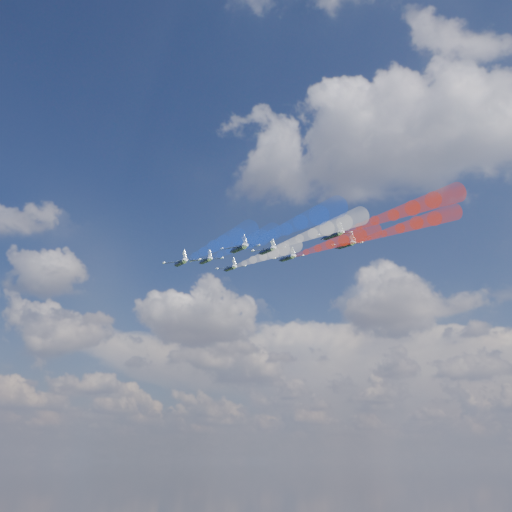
% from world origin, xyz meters
% --- Properties ---
extents(jet_lead, '(13.31, 13.40, 5.94)m').
position_xyz_m(jet_lead, '(-9.57, 32.02, 173.45)').
color(jet_lead, black).
extents(trail_lead, '(28.29, 26.78, 9.35)m').
position_xyz_m(trail_lead, '(6.69, 17.23, 170.12)').
color(trail_lead, white).
extents(jet_inner_left, '(13.31, 13.40, 5.94)m').
position_xyz_m(jet_inner_left, '(-7.08, 14.48, 170.20)').
color(jet_inner_left, black).
extents(trail_inner_left, '(28.29, 26.78, 9.35)m').
position_xyz_m(trail_inner_left, '(9.18, -0.30, 166.87)').
color(trail_inner_left, blue).
extents(jet_inner_right, '(13.31, 13.40, 5.94)m').
position_xyz_m(jet_inner_right, '(7.84, 29.83, 173.28)').
color(jet_inner_right, black).
extents(trail_inner_right, '(28.29, 26.78, 9.35)m').
position_xyz_m(trail_inner_right, '(24.10, 15.05, 169.95)').
color(trail_inner_right, red).
extents(jet_outer_left, '(13.31, 13.40, 5.94)m').
position_xyz_m(jet_outer_left, '(-4.72, -0.38, 165.14)').
color(jet_outer_left, black).
extents(trail_outer_left, '(28.29, 26.78, 9.35)m').
position_xyz_m(trail_outer_left, '(11.54, -15.16, 161.81)').
color(trail_outer_left, blue).
extents(jet_center_third, '(13.31, 13.40, 5.94)m').
position_xyz_m(jet_center_third, '(9.79, 12.94, 169.84)').
color(jet_center_third, black).
extents(trail_center_third, '(28.29, 26.78, 9.35)m').
position_xyz_m(trail_center_third, '(26.05, -1.84, 166.51)').
color(trail_center_third, white).
extents(jet_outer_right, '(13.31, 13.40, 5.94)m').
position_xyz_m(jet_outer_right, '(23.23, 29.76, 174.49)').
color(jet_outer_right, black).
extents(trail_outer_right, '(28.29, 26.78, 9.35)m').
position_xyz_m(trail_outer_right, '(39.49, 14.97, 171.16)').
color(trail_outer_right, red).
extents(jet_rear_left, '(13.31, 13.40, 5.94)m').
position_xyz_m(jet_rear_left, '(10.92, -3.62, 165.11)').
color(jet_rear_left, black).
extents(trail_rear_left, '(28.29, 26.78, 9.35)m').
position_xyz_m(trail_rear_left, '(27.18, -18.41, 161.77)').
color(trail_rear_left, blue).
extents(jet_rear_right, '(13.31, 13.40, 5.94)m').
position_xyz_m(jet_rear_right, '(25.96, 11.15, 170.47)').
color(jet_rear_right, black).
extents(trail_rear_right, '(28.29, 26.78, 9.35)m').
position_xyz_m(trail_rear_right, '(42.22, -3.63, 167.13)').
color(trail_rear_right, red).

